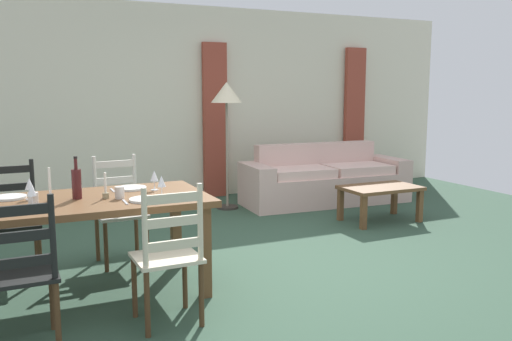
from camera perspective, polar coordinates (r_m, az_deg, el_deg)
name	(u,v)px	position (r m, az deg, el deg)	size (l,w,h in m)	color
ground_plane	(257,269)	(4.79, 0.11, -10.43)	(9.60, 9.60, 0.02)	#304C3A
wall_far	(157,104)	(7.65, -10.46, 6.97)	(9.60, 0.16, 2.70)	beige
curtain_panel_left	(215,121)	(7.76, -4.36, 5.27)	(0.35, 0.08, 2.20)	#973F2F
curtain_panel_right	(354,117)	(8.89, 10.35, 5.58)	(0.35, 0.08, 2.20)	#973F2F
dining_table	(78,211)	(4.18, -18.37, -4.11)	(1.90, 0.96, 0.75)	brown
dining_chair_near_left	(21,273)	(3.51, -23.66, -9.95)	(0.42, 0.40, 0.96)	black
dining_chair_near_right	(169,255)	(3.60, -9.24, -8.86)	(0.43, 0.41, 0.96)	beige
dining_chair_far_left	(12,219)	(4.94, -24.40, -4.73)	(0.43, 0.41, 0.96)	black
dining_chair_far_right	(119,210)	(4.99, -14.28, -4.07)	(0.44, 0.42, 0.96)	beige
dinner_plate_near_left	(10,211)	(3.89, -24.61, -3.94)	(0.24, 0.24, 0.02)	white
dinner_plate_near_right	(146,199)	(3.99, -11.58, -3.02)	(0.24, 0.24, 0.02)	white
fork_near_right	(125,202)	(3.96, -13.69, -3.27)	(0.02, 0.17, 0.01)	silver
dinner_plate_far_left	(9,197)	(4.38, -24.66, -2.60)	(0.24, 0.24, 0.02)	white
dinner_plate_far_right	(131,188)	(4.47, -13.06, -1.82)	(0.24, 0.24, 0.02)	white
fork_far_right	(113,190)	(4.44, -14.95, -2.03)	(0.02, 0.17, 0.01)	silver
wine_bottle	(77,183)	(4.17, -18.47, -1.27)	(0.07, 0.07, 0.32)	#471919
wine_glass_near_left	(32,191)	(4.00, -22.66, -2.00)	(0.06, 0.06, 0.16)	white
wine_glass_near_right	(162,182)	(4.10, -9.97, -1.22)	(0.06, 0.06, 0.16)	white
wine_glass_far_left	(29,185)	(4.26, -22.88, -1.39)	(0.06, 0.06, 0.16)	white
wine_glass_far_right	(154,177)	(4.36, -10.73, -0.64)	(0.06, 0.06, 0.16)	white
coffee_cup_primary	(120,193)	(4.10, -14.25, -2.28)	(0.07, 0.07, 0.09)	beige
coffee_cup_secondary	(33,199)	(4.06, -22.54, -2.79)	(0.07, 0.07, 0.09)	beige
candle_tall	(50,192)	(4.15, -20.97, -2.12)	(0.05, 0.05, 0.25)	#998C66
candle_short	(106,191)	(4.14, -15.64, -2.14)	(0.05, 0.05, 0.19)	#998C66
couch	(323,181)	(7.48, 7.14, -1.13)	(2.32, 0.93, 0.80)	beige
coffee_table	(380,192)	(6.51, 13.02, -2.20)	(0.90, 0.56, 0.42)	brown
standing_lamp	(227,100)	(6.93, -3.14, 7.45)	(0.40, 0.40, 1.64)	#332D28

